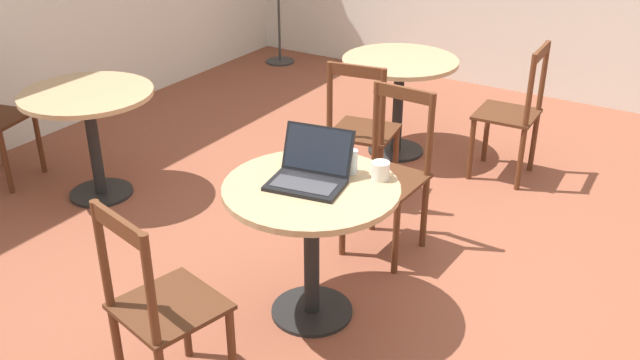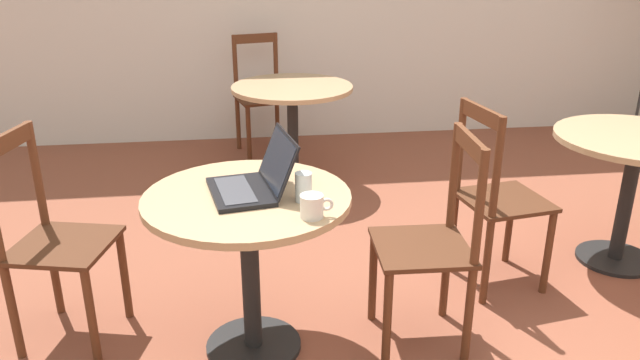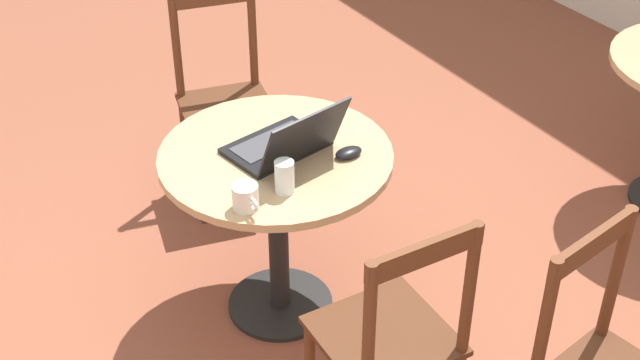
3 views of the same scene
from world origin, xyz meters
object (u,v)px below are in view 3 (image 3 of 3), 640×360
(cafe_table_near, at_px, (277,187))
(chair_near_left, at_px, (225,103))
(mouse, at_px, (349,153))
(chair_near_right, at_px, (392,343))
(laptop, at_px, (285,143))
(drinking_glass, at_px, (285,177))
(mug, at_px, (247,197))

(cafe_table_near, relative_size, chair_near_left, 0.88)
(mouse, bearing_deg, chair_near_right, -20.96)
(chair_near_left, distance_m, laptop, 0.90)
(cafe_table_near, xyz_separation_m, drinking_glass, (0.21, -0.08, 0.20))
(chair_near_left, relative_size, mug, 7.69)
(mouse, height_order, mug, mug)
(cafe_table_near, bearing_deg, mouse, 53.53)
(chair_near_left, xyz_separation_m, mouse, (0.96, 0.01, 0.27))
(mug, bearing_deg, chair_near_right, 21.16)
(mug, height_order, drinking_glass, drinking_glass)
(chair_near_right, relative_size, drinking_glass, 8.19)
(laptop, height_order, mug, laptop)
(chair_near_right, bearing_deg, drinking_glass, -173.93)
(mug, bearing_deg, chair_near_left, 157.91)
(mouse, relative_size, drinking_glass, 0.89)
(chair_near_left, relative_size, drinking_glass, 8.19)
(mug, xyz_separation_m, drinking_glass, (-0.02, 0.14, 0.01))
(chair_near_right, relative_size, mug, 7.69)
(cafe_table_near, xyz_separation_m, chair_near_left, (-0.81, 0.19, -0.11))
(cafe_table_near, distance_m, laptop, 0.19)
(chair_near_right, height_order, laptop, laptop)
(cafe_table_near, bearing_deg, drinking_glass, -21.58)
(mug, relative_size, drinking_glass, 1.06)
(chair_near_right, bearing_deg, laptop, 175.88)
(chair_near_right, relative_size, laptop, 2.40)
(cafe_table_near, xyz_separation_m, mug, (0.23, -0.23, 0.19))
(chair_near_right, bearing_deg, mug, -158.84)
(chair_near_right, height_order, mug, chair_near_right)
(laptop, height_order, mouse, laptop)
(chair_near_right, distance_m, laptop, 0.78)
(mouse, bearing_deg, chair_near_left, -179.45)
(chair_near_right, xyz_separation_m, mouse, (-0.60, 0.23, 0.27))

